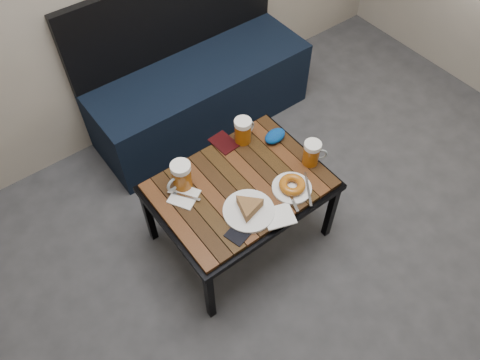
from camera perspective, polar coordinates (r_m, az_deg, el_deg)
ground at (r=2.45m, az=15.06°, el=-19.51°), size 4.00×4.00×0.00m
bench at (r=3.04m, az=-5.05°, el=11.03°), size 1.40×0.50×0.95m
cafe_table at (r=2.29m, az=0.00°, el=-1.11°), size 0.84×0.62×0.47m
beer_mug_left at (r=2.20m, az=-7.17°, el=0.49°), size 0.15×0.11×0.15m
beer_mug_centre at (r=2.38m, az=0.39°, el=6.04°), size 0.13×0.10×0.14m
beer_mug_right at (r=2.31m, az=8.77°, el=3.27°), size 0.13×0.11×0.14m
plate_pie at (r=2.13m, az=1.07°, el=-3.51°), size 0.24×0.24×0.07m
plate_bagel at (r=2.23m, az=6.38°, el=-0.76°), size 0.21×0.24×0.05m
napkin_left at (r=2.22m, az=-6.84°, el=-2.00°), size 0.17×0.17×0.01m
napkin_right at (r=2.14m, az=4.75°, el=-4.45°), size 0.17×0.16×0.01m
passport_navy at (r=2.10m, az=0.04°, el=-6.30°), size 0.15×0.12×0.01m
passport_burgundy at (r=2.42m, az=-1.98°, el=4.57°), size 0.11×0.15×0.01m
knit_pouch at (r=2.42m, az=4.29°, el=5.36°), size 0.13×0.10×0.05m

